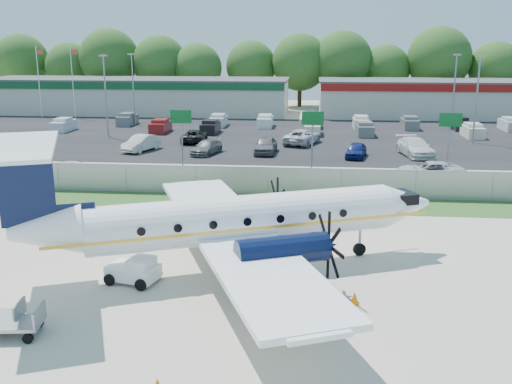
{
  "coord_description": "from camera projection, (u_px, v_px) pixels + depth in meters",
  "views": [
    {
      "loc": [
        2.99,
        -24.04,
        10.08
      ],
      "look_at": [
        0.0,
        6.0,
        2.3
      ],
      "focal_mm": 40.0,
      "sensor_mm": 36.0,
      "label": 1
    }
  ],
  "objects": [
    {
      "name": "perimeter_fence",
      "position": [
        267.0,
        181.0,
        39.2
      ],
      "size": [
        120.0,
        0.06,
        1.99
      ],
      "color": "gray",
      "rests_on": "ground"
    },
    {
      "name": "road_car_west",
      "position": [
        75.0,
        178.0,
        44.59
      ],
      "size": [
        4.85,
        2.5,
        1.31
      ],
      "primitive_type": "imported",
      "rotation": [
        0.0,
        0.0,
        1.64
      ],
      "color": "silver",
      "rests_on": "ground"
    },
    {
      "name": "aircraft",
      "position": [
        235.0,
        219.0,
        25.83
      ],
      "size": [
        20.36,
        19.78,
        6.3
      ],
      "color": "white",
      "rests_on": "ground"
    },
    {
      "name": "sign_mid",
      "position": [
        313.0,
        126.0,
        46.85
      ],
      "size": [
        1.8,
        0.26,
        5.0
      ],
      "color": "gray",
      "rests_on": "ground"
    },
    {
      "name": "parked_car_f",
      "position": [
        195.0,
        142.0,
        61.04
      ],
      "size": [
        2.48,
        5.08,
        1.39
      ],
      "primitive_type": "imported",
      "rotation": [
        0.0,
        0.0,
        3.18
      ],
      "color": "black",
      "rests_on": "ground"
    },
    {
      "name": "flagpole_east",
      "position": [
        73.0,
        78.0,
        80.52
      ],
      "size": [
        1.06,
        0.12,
        10.0
      ],
      "color": "white",
      "rests_on": "ground"
    },
    {
      "name": "building_west",
      "position": [
        137.0,
        95.0,
        87.33
      ],
      "size": [
        46.4,
        12.4,
        5.24
      ],
      "color": "beige",
      "rests_on": "ground"
    },
    {
      "name": "ground",
      "position": [
        243.0,
        273.0,
        25.96
      ],
      "size": [
        170.0,
        170.0,
        0.0
      ],
      "primitive_type": "plane",
      "color": "beige",
      "rests_on": "ground"
    },
    {
      "name": "cone_nose",
      "position": [
        355.0,
        298.0,
        22.82
      ],
      "size": [
        0.37,
        0.37,
        0.53
      ],
      "color": "orange",
      "rests_on": "ground"
    },
    {
      "name": "tree_line",
      "position": [
        295.0,
        106.0,
        97.27
      ],
      "size": [
        112.0,
        6.0,
        14.0
      ],
      "primitive_type": null,
      "color": "#265017",
      "rests_on": "ground"
    },
    {
      "name": "baggage_cart_near",
      "position": [
        12.0,
        323.0,
        20.28
      ],
      "size": [
        2.27,
        1.55,
        1.11
      ],
      "color": "gray",
      "rests_on": "ground"
    },
    {
      "name": "parked_car_c",
      "position": [
        266.0,
        153.0,
        54.77
      ],
      "size": [
        2.13,
        4.84,
        1.62
      ],
      "primitive_type": "imported",
      "rotation": [
        0.0,
        0.0,
        -0.05
      ],
      "color": "#595B5E",
      "rests_on": "ground"
    },
    {
      "name": "parked_car_g",
      "position": [
        302.0,
        144.0,
        59.92
      ],
      "size": [
        4.3,
        6.24,
        1.58
      ],
      "primitive_type": "imported",
      "rotation": [
        0.0,
        0.0,
        2.82
      ],
      "color": "silver",
      "rests_on": "ground"
    },
    {
      "name": "parking_lot",
      "position": [
        286.0,
        137.0,
        64.51
      ],
      "size": [
        170.0,
        32.0,
        0.02
      ],
      "primitive_type": "cube",
      "color": "black",
      "rests_on": "ground"
    },
    {
      "name": "parked_car_d",
      "position": [
        356.0,
        158.0,
        52.76
      ],
      "size": [
        2.44,
        4.33,
        1.39
      ],
      "primitive_type": "imported",
      "rotation": [
        0.0,
        0.0,
        -0.21
      ],
      "color": "navy",
      "rests_on": "ground"
    },
    {
      "name": "light_pole_sw",
      "position": [
        133.0,
        84.0,
        72.83
      ],
      "size": [
        0.9,
        0.35,
        9.09
      ],
      "color": "gray",
      "rests_on": "ground"
    },
    {
      "name": "cone_starboard_wing",
      "position": [
        296.0,
        220.0,
        33.2
      ],
      "size": [
        0.34,
        0.34,
        0.49
      ],
      "color": "orange",
      "rests_on": "ground"
    },
    {
      "name": "light_pole_se",
      "position": [
        454.0,
        87.0,
        68.99
      ],
      "size": [
        0.9,
        0.35,
        9.09
      ],
      "color": "gray",
      "rests_on": "ground"
    },
    {
      "name": "flagpole_west",
      "position": [
        39.0,
        78.0,
        81.0
      ],
      "size": [
        1.06,
        0.12,
        10.0
      ],
      "color": "white",
      "rests_on": "ground"
    },
    {
      "name": "road_car_mid",
      "position": [
        429.0,
        181.0,
        43.81
      ],
      "size": [
        5.42,
        2.69,
        1.48
      ],
      "primitive_type": "imported",
      "rotation": [
        0.0,
        0.0,
        -1.53
      ],
      "color": "silver",
      "rests_on": "ground"
    },
    {
      "name": "light_pole_ne",
      "position": [
        477.0,
        93.0,
        59.36
      ],
      "size": [
        0.9,
        0.35,
        9.09
      ],
      "color": "gray",
      "rests_on": "ground"
    },
    {
      "name": "sign_left",
      "position": [
        181.0,
        125.0,
        47.9
      ],
      "size": [
        1.8,
        0.26,
        5.0
      ],
      "color": "gray",
      "rests_on": "ground"
    },
    {
      "name": "parked_car_b",
      "position": [
        207.0,
        154.0,
        54.44
      ],
      "size": [
        2.91,
        4.81,
        1.3
      ],
      "primitive_type": "imported",
      "rotation": [
        0.0,
        0.0,
        -0.26
      ],
      "color": "#595B5E",
      "rests_on": "ground"
    },
    {
      "name": "far_parking_rows",
      "position": [
        288.0,
        131.0,
        69.33
      ],
      "size": [
        56.0,
        10.0,
        1.6
      ],
      "primitive_type": null,
      "color": "gray",
      "rests_on": "ground"
    },
    {
      "name": "access_road",
      "position": [
        273.0,
        179.0,
        44.27
      ],
      "size": [
        170.0,
        8.0,
        0.02
      ],
      "primitive_type": "cube",
      "color": "black",
      "rests_on": "ground"
    },
    {
      "name": "grass_verge",
      "position": [
        265.0,
        203.0,
        37.53
      ],
      "size": [
        170.0,
        4.0,
        0.02
      ],
      "primitive_type": "cube",
      "color": "#2D561E",
      "rests_on": "ground"
    },
    {
      "name": "pushback_tug",
      "position": [
        135.0,
        270.0,
        24.87
      ],
      "size": [
        2.41,
        2.0,
        1.16
      ],
      "color": "white",
      "rests_on": "ground"
    },
    {
      "name": "sign_right",
      "position": [
        450.0,
        128.0,
        45.79
      ],
      "size": [
        1.8,
        0.26,
        5.0
      ],
      "color": "gray",
      "rests_on": "ground"
    },
    {
      "name": "parked_car_e",
      "position": [
        414.0,
        156.0,
        53.55
      ],
      "size": [
        3.28,
        6.08,
        1.67
      ],
      "primitive_type": "imported",
      "rotation": [
        0.0,
        0.0,
        0.17
      ],
      "color": "silver",
      "rests_on": "ground"
    },
    {
      "name": "parked_car_a",
      "position": [
        142.0,
        151.0,
        56.04
      ],
      "size": [
        3.03,
        5.03,
        1.57
      ],
      "primitive_type": "imported",
      "rotation": [
        0.0,
        0.0,
        -0.31
      ],
      "color": "beige",
      "rests_on": "ground"
    },
    {
      "name": "building_east",
      "position": [
        473.0,
        98.0,
        82.54
      ],
      "size": [
        44.4,
        12.4,
        5.24
      ],
      "color": "beige",
      "rests_on": "ground"
    },
    {
      "name": "light_pole_nw",
      "position": [
        105.0,
        90.0,
        63.19
      ],
      "size": [
        0.9,
        0.35,
        9.09
      ],
      "color": "gray",
      "rests_on": "ground"
    }
  ]
}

